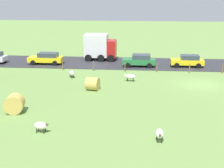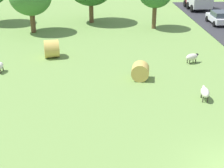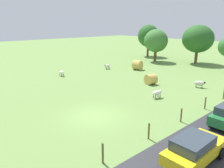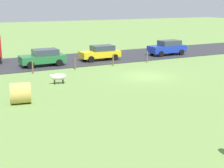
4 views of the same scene
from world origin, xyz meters
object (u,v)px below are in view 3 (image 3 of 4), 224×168
Objects in this scene: tree_1 at (156,41)px; tree_2 at (198,39)px; car_4 at (194,149)px; hay_bale_1 at (151,79)px; sheep_2 at (157,93)px; sheep_3 at (199,83)px; tree_3 at (148,36)px; sheep_1 at (107,66)px; sheep_0 at (62,72)px; hay_bale_0 at (138,65)px.

tree_2 is (6.19, 4.05, 0.51)m from tree_1.
hay_bale_1 is at bearing 137.12° from car_4.
sheep_3 is (1.01, 6.63, -0.02)m from sheep_2.
tree_3 is (-15.01, 17.62, 3.83)m from hay_bale_1.
hay_bale_1 is (-3.63, 3.53, 0.09)m from sheep_2.
tree_3 is (-5.34, 4.28, 0.54)m from tree_1.
hay_bale_1 is 0.21× the size of tree_1.
sheep_1 is 0.84× the size of sheep_2.
sheep_1 is at bearing 85.77° from sheep_0.
tree_1 reaches higher than sheep_0.
hay_bale_0 reaches higher than sheep_1.
hay_bale_1 is 0.30× the size of car_4.
sheep_2 is 1.01× the size of sheep_3.
sheep_1 is 0.72× the size of hay_bale_0.
tree_3 is (-11.53, 0.23, 0.03)m from tree_2.
tree_3 is (-19.65, 14.52, 3.94)m from sheep_3.
car_4 is (11.40, -10.58, 0.22)m from hay_bale_1.
hay_bale_0 is at bearing 169.59° from sheep_3.
tree_2 is 11.53m from tree_3.
tree_3 is at bearing 131.39° from sheep_2.
tree_2 reaches higher than sheep_0.
car_4 is (14.87, -27.97, -3.58)m from tree_2.
sheep_3 is at bearing -10.41° from hay_bale_0.
tree_3 is (-4.54, 15.65, 3.95)m from sheep_1.
tree_3 is (-3.95, 23.64, 3.94)m from sheep_0.
sheep_3 is at bearing 81.31° from sheep_2.
sheep_2 is 0.19× the size of tree_3.
hay_bale_0 is at bearing 140.20° from sheep_2.
hay_bale_0 is at bearing 42.01° from sheep_1.
hay_bale_0 is 24.14m from car_4.
sheep_3 is (15.70, 9.12, 0.00)m from sheep_0.
tree_2 reaches higher than sheep_3.
tree_1 is at bearing 85.89° from sheep_0.
tree_3 reaches higher than car_4.
tree_1 is (-13.30, 16.87, 3.39)m from sheep_2.
sheep_1 is 15.13m from sheep_2.
sheep_2 is at bearing -44.19° from hay_bale_1.
tree_1 reaches higher than hay_bale_0.
sheep_0 is 8.01m from sheep_1.
hay_bale_1 is at bearing -10.64° from sheep_1.
hay_bale_1 is 15.55m from car_4.
hay_bale_0 is at bearing 139.13° from car_4.
sheep_0 is at bearing -94.11° from tree_1.
sheep_0 is at bearing -149.85° from sheep_3.
car_4 is at bearing -48.63° from tree_1.
hay_bale_1 is (6.86, -5.21, -0.11)m from hay_bale_0.
tree_2 is 1.01× the size of tree_3.
car_4 reaches higher than sheep_0.
sheep_3 reaches higher than sheep_1.
tree_1 is at bearing -146.79° from tree_2.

